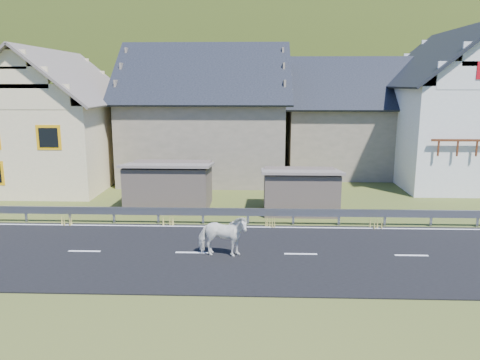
{
  "coord_description": "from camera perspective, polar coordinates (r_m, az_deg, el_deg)",
  "views": [
    {
      "loc": [
        2.37,
        -16.22,
        6.15
      ],
      "look_at": [
        1.73,
        1.5,
        2.48
      ],
      "focal_mm": 35.0,
      "sensor_mm": 36.0,
      "label": 1
    }
  ],
  "objects": [
    {
      "name": "ground",
      "position": [
        17.51,
        -5.91,
        -8.92
      ],
      "size": [
        160.0,
        160.0,
        0.0
      ],
      "primitive_type": "plane",
      "color": "#36481A",
      "rests_on": "ground"
    },
    {
      "name": "road",
      "position": [
        17.5,
        -5.91,
        -8.86
      ],
      "size": [
        60.0,
        7.0,
        0.04
      ],
      "primitive_type": "cube",
      "color": "black",
      "rests_on": "ground"
    },
    {
      "name": "lane_markings",
      "position": [
        17.49,
        -5.91,
        -8.79
      ],
      "size": [
        60.0,
        6.6,
        0.01
      ],
      "primitive_type": "cube",
      "color": "silver",
      "rests_on": "road"
    },
    {
      "name": "guardrail",
      "position": [
        20.81,
        -4.55,
        -3.91
      ],
      "size": [
        28.1,
        0.09,
        0.75
      ],
      "color": "#93969B",
      "rests_on": "ground"
    },
    {
      "name": "shed_left",
      "position": [
        23.68,
        -8.6,
        -0.73
      ],
      "size": [
        4.3,
        3.3,
        2.4
      ],
      "primitive_type": "cube",
      "color": "brown",
      "rests_on": "ground"
    },
    {
      "name": "shed_right",
      "position": [
        22.91,
        7.36,
        -1.38
      ],
      "size": [
        3.8,
        2.9,
        2.2
      ],
      "primitive_type": "cube",
      "color": "brown",
      "rests_on": "ground"
    },
    {
      "name": "house_cream",
      "position": [
        30.86,
        -21.76,
        7.56
      ],
      "size": [
        7.8,
        9.8,
        8.3
      ],
      "color": "beige",
      "rests_on": "ground"
    },
    {
      "name": "house_stone_a",
      "position": [
        31.44,
        -4.13,
        8.92
      ],
      "size": [
        10.8,
        9.8,
        8.9
      ],
      "color": "gray",
      "rests_on": "ground"
    },
    {
      "name": "house_stone_b",
      "position": [
        33.93,
        13.49,
        8.16
      ],
      "size": [
        9.8,
        8.8,
        8.1
      ],
      "color": "gray",
      "rests_on": "ground"
    },
    {
      "name": "house_white",
      "position": [
        32.77,
        25.06,
        8.73
      ],
      "size": [
        8.8,
        10.8,
        9.7
      ],
      "color": "silver",
      "rests_on": "ground"
    },
    {
      "name": "mountain",
      "position": [
        197.97,
        2.83,
        4.12
      ],
      "size": [
        440.0,
        280.0,
        260.0
      ],
      "primitive_type": "ellipsoid",
      "color": "#2A3D14",
      "rests_on": "ground"
    },
    {
      "name": "conifer_patch",
      "position": [
        138.64,
        -22.79,
        10.77
      ],
      "size": [
        76.0,
        50.0,
        28.0
      ],
      "primitive_type": "ellipsoid",
      "color": "black",
      "rests_on": "ground"
    },
    {
      "name": "horse",
      "position": [
        16.82,
        -2.15,
        -6.81
      ],
      "size": [
        0.98,
        1.89,
        1.54
      ],
      "primitive_type": "imported",
      "rotation": [
        0.0,
        0.0,
        1.49
      ],
      "color": "white",
      "rests_on": "road"
    }
  ]
}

